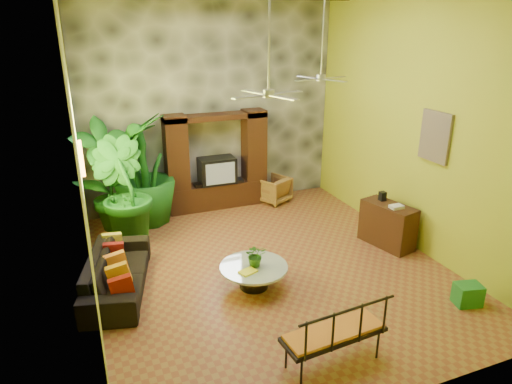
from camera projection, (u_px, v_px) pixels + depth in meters
name	position (u px, v px, depth m)	size (l,w,h in m)	color
ground	(268.00, 265.00, 8.42)	(7.00, 7.00, 0.00)	brown
back_wall	(210.00, 101.00, 10.60)	(6.00, 0.02, 5.00)	gold
left_wall	(77.00, 150.00, 6.51)	(0.02, 7.00, 5.00)	gold
right_wall	(416.00, 119.00, 8.60)	(0.02, 7.00, 5.00)	gold
stone_accent_wall	(211.00, 101.00, 10.55)	(5.98, 0.10, 4.98)	#34373B
entertainment_center	(217.00, 168.00, 10.82)	(2.40, 0.55, 2.30)	#341E0E
ceiling_fan_front	(269.00, 80.00, 6.82)	(1.28, 1.28, 1.86)	#A5A5A9
ceiling_fan_back	(321.00, 67.00, 8.84)	(1.28, 1.28, 1.86)	#A5A5A9
wall_art_mask	(81.00, 158.00, 7.54)	(0.06, 0.32, 0.55)	yellow
wall_art_painting	(435.00, 137.00, 8.13)	(0.06, 0.70, 0.90)	navy
sofa	(117.00, 272.00, 7.55)	(2.23, 0.87, 0.65)	black
wicker_armchair	(274.00, 189.00, 11.33)	(0.68, 0.70, 0.64)	olive
tall_plant_a	(107.00, 176.00, 9.50)	(1.28, 0.86, 2.42)	#196221
tall_plant_b	(122.00, 193.00, 8.94)	(1.19, 0.96, 2.17)	#1A631E
tall_plant_c	(144.00, 170.00, 9.87)	(1.36, 1.36, 2.43)	#195F1A
coffee_table	(254.00, 273.00, 7.65)	(1.14, 1.14, 0.40)	black
centerpiece_plant	(256.00, 255.00, 7.54)	(0.35, 0.31, 0.39)	#2D661A
yellow_tray	(248.00, 272.00, 7.39)	(0.27, 0.20, 0.03)	yellow
iron_bench	(337.00, 332.00, 5.75)	(1.42, 0.61, 0.57)	black
side_console	(388.00, 225.00, 9.07)	(0.49, 1.08, 0.87)	#351F11
green_bin	(468.00, 294.00, 7.20)	(0.40, 0.30, 0.35)	#1C6B2D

